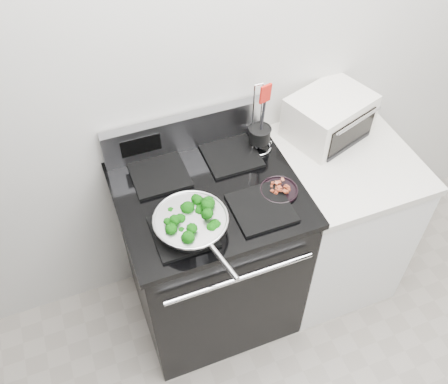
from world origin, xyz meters
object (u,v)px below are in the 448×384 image
utensil_holder (259,138)px  toaster_oven (329,116)px  bacon_plate (279,188)px  gas_range (211,254)px  skillet (191,223)px

utensil_holder → toaster_oven: bearing=-12.0°
bacon_plate → toaster_oven: toaster_oven is taller
gas_range → utensil_holder: utensil_holder is taller
skillet → utensil_holder: (0.45, 0.35, 0.02)m
bacon_plate → toaster_oven: (0.39, 0.29, 0.06)m
skillet → bacon_plate: (0.42, 0.07, -0.03)m
gas_range → toaster_oven: bearing=14.7°
utensil_holder → toaster_oven: utensil_holder is taller
toaster_oven → skillet: bearing=-175.1°
bacon_plate → toaster_oven: bearing=36.1°
toaster_oven → gas_range: bearing=176.0°
bacon_plate → utensil_holder: 0.28m
utensil_holder → bacon_plate: bearing=-109.2°
utensil_holder → gas_range: bearing=-164.4°
skillet → utensil_holder: bearing=25.8°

